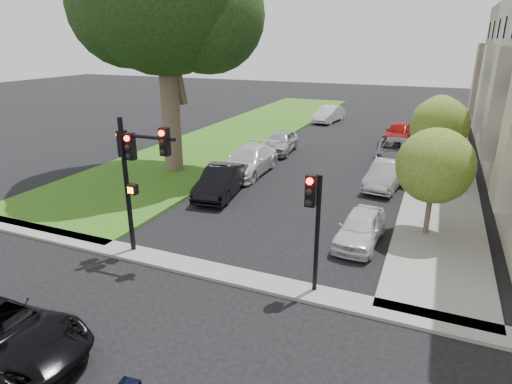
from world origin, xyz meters
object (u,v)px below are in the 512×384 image
at_px(car_parked_6, 249,161).
at_px(car_parked_2, 396,152).
at_px(small_tree_c, 440,113).
at_px(car_parked_3, 399,132).
at_px(small_tree_a, 435,166).
at_px(small_tree_b, 439,126).
at_px(car_parked_0, 360,228).
at_px(car_parked_9, 329,114).
at_px(car_parked_5, 221,181).
at_px(car_parked_1, 386,175).
at_px(car_parked_7, 280,142).
at_px(traffic_signal_main, 134,163).
at_px(traffic_signal_secondary, 314,212).

bearing_deg(car_parked_6, car_parked_2, 35.21).
height_order(small_tree_c, car_parked_3, small_tree_c).
distance_m(small_tree_a, car_parked_6, 11.43).
relative_size(small_tree_b, small_tree_c, 1.20).
height_order(small_tree_b, car_parked_6, small_tree_b).
bearing_deg(small_tree_a, small_tree_c, 90.00).
relative_size(car_parked_0, car_parked_9, 0.82).
bearing_deg(car_parked_9, car_parked_5, -81.53).
relative_size(small_tree_c, car_parked_1, 0.91).
height_order(small_tree_a, car_parked_3, small_tree_a).
height_order(car_parked_1, car_parked_7, car_parked_7).
height_order(small_tree_c, car_parked_9, small_tree_c).
bearing_deg(small_tree_b, car_parked_5, -144.86).
bearing_deg(car_parked_5, car_parked_1, 22.41).
bearing_deg(car_parked_7, car_parked_5, -93.20).
bearing_deg(car_parked_2, car_parked_5, -132.34).
height_order(car_parked_0, car_parked_9, car_parked_9).
height_order(car_parked_1, car_parked_3, car_parked_3).
bearing_deg(small_tree_b, car_parked_7, 165.97).
bearing_deg(small_tree_b, car_parked_6, -163.54).
distance_m(small_tree_a, traffic_signal_main, 11.24).
distance_m(car_parked_5, car_parked_9, 22.39).
bearing_deg(traffic_signal_secondary, traffic_signal_main, 179.64).
distance_m(car_parked_5, car_parked_7, 9.44).
distance_m(car_parked_1, car_parked_6, 7.81).
bearing_deg(small_tree_c, car_parked_6, -133.07).
bearing_deg(small_tree_b, small_tree_c, 90.00).
bearing_deg(car_parked_6, car_parked_0, -41.55).
relative_size(small_tree_b, traffic_signal_main, 0.92).
xyz_separation_m(car_parked_0, car_parked_6, (-7.72, 6.71, 0.15)).
relative_size(car_parked_3, car_parked_9, 0.99).
bearing_deg(car_parked_7, car_parked_1, -36.99).
xyz_separation_m(car_parked_1, car_parked_9, (-7.54, 17.89, 0.05)).
bearing_deg(car_parked_5, small_tree_c, 47.88).
distance_m(car_parked_0, car_parked_7, 14.44).
xyz_separation_m(small_tree_a, traffic_signal_main, (-9.60, -5.81, 0.56)).
height_order(car_parked_1, car_parked_5, car_parked_5).
bearing_deg(car_parked_3, small_tree_c, -18.10).
bearing_deg(car_parked_9, car_parked_0, -64.93).
xyz_separation_m(car_parked_1, car_parked_3, (-0.45, 11.54, 0.07)).
bearing_deg(traffic_signal_secondary, small_tree_a, 61.69).
bearing_deg(car_parked_6, small_tree_c, 46.34).
distance_m(traffic_signal_secondary, car_parked_3, 22.99).
bearing_deg(traffic_signal_main, car_parked_5, 91.97).
distance_m(traffic_signal_main, car_parked_6, 11.11).
height_order(small_tree_b, car_parked_3, small_tree_b).
bearing_deg(traffic_signal_secondary, car_parked_5, 134.25).
xyz_separation_m(traffic_signal_secondary, car_parked_9, (-6.67, 29.26, -1.95)).
xyz_separation_m(small_tree_b, car_parked_0, (-2.34, -9.68, -2.46)).
bearing_deg(traffic_signal_main, car_parked_3, 73.26).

